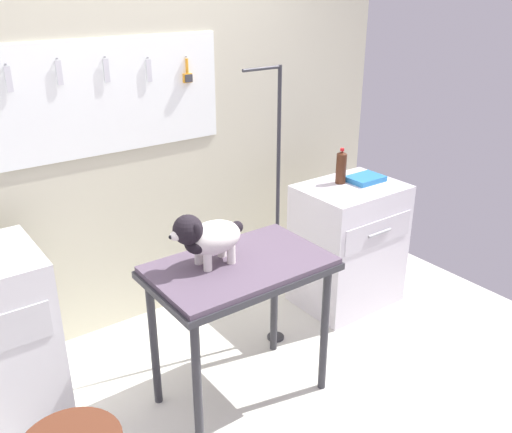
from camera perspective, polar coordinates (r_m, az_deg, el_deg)
ground at (r=3.15m, az=-0.45°, el=-20.14°), size 4.40×4.00×0.04m
rear_wall_panel at (r=3.55m, az=-12.79°, el=6.53°), size 4.00×0.11×2.30m
grooming_table at (r=2.85m, az=-1.65°, el=-6.45°), size 0.92×0.57×0.83m
grooming_arm at (r=3.29m, az=2.09°, el=-0.80°), size 0.30×0.11×1.73m
dog at (r=2.72m, az=-5.10°, el=-2.09°), size 0.41×0.19×0.29m
cabinet_right at (r=3.93m, az=9.39°, el=-2.88°), size 0.68×0.54×0.87m
soda_bottle at (r=3.77m, az=8.72°, el=5.02°), size 0.07×0.07×0.24m
supply_tray at (r=3.86m, az=11.13°, el=3.82°), size 0.24×0.18×0.04m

